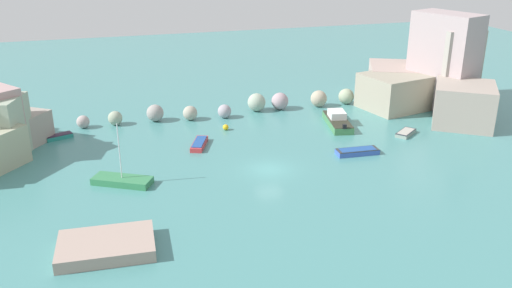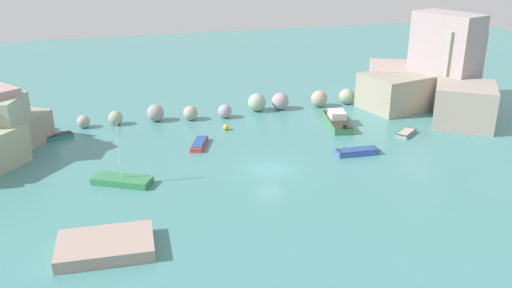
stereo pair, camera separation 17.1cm
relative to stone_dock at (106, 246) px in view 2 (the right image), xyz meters
name	(u,v)px [view 2 (the right image)]	position (x,y,z in m)	size (l,w,h in m)	color
cove_water	(269,170)	(15.87, 10.50, -0.47)	(160.00, 160.00, 0.00)	teal
cliff_headland_right	(432,76)	(42.92, 24.56, 3.56)	(14.55, 22.87, 12.32)	gray
rock_breakwater	(240,106)	(17.69, 28.50, 0.55)	(40.50, 3.57, 2.34)	#AAA68B
stone_dock	(106,246)	(0.00, 0.00, 0.00)	(6.85, 4.59, 0.94)	tan
channel_buoy	(226,127)	(14.51, 22.90, -0.12)	(0.69, 0.69, 0.69)	gold
moored_boat_0	(122,180)	(1.87, 11.36, -0.13)	(5.71, 4.40, 5.87)	#348250
moored_boat_1	(406,133)	(33.94, 15.38, -0.23)	(3.33, 3.00, 0.45)	gray
moored_boat_2	(59,136)	(-4.17, 25.54, -0.21)	(3.11, 2.06, 0.51)	teal
moored_boat_3	(199,144)	(10.52, 18.67, -0.19)	(2.69, 4.26, 0.57)	#C23539
moored_boat_4	(357,152)	(25.91, 11.64, -0.16)	(4.54, 1.75, 0.59)	#395AB8
moored_boat_5	(338,120)	(27.81, 20.71, 0.14)	(3.64, 7.29, 1.67)	#417C49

